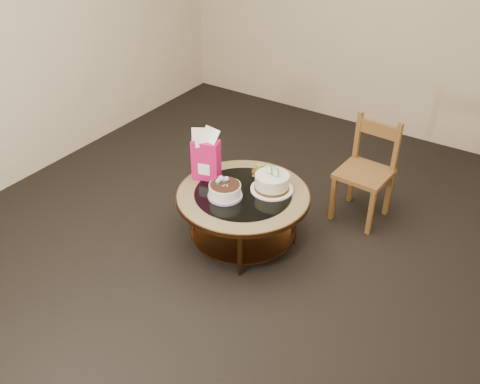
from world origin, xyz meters
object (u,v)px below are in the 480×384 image
Objects in this scene: dining_chair at (366,171)px; cream_cake at (272,183)px; coffee_table at (243,201)px; decorated_cake at (225,191)px; gift_bag at (206,154)px.

cream_cake is at bearing -121.15° from dining_chair.
decorated_cake is at bearing -125.58° from coffee_table.
decorated_cake is at bearing -127.84° from cream_cake.
gift_bag reaches higher than coffee_table.
cream_cake is at bearing 43.77° from coffee_table.
decorated_cake reaches higher than coffee_table.
decorated_cake is 0.62× the size of gift_bag.
cream_cake is (0.16, 0.15, 0.14)m from coffee_table.
coffee_table is at bearing -132.04° from cream_cake.
gift_bag is (-0.36, 0.03, 0.29)m from coffee_table.
dining_chair is (0.64, 0.85, 0.06)m from coffee_table.
cream_cake is 0.38× the size of dining_chair.
gift_bag is at bearing -137.14° from dining_chair.
coffee_table is 3.15× the size of cream_cake.
dining_chair reaches higher than decorated_cake.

